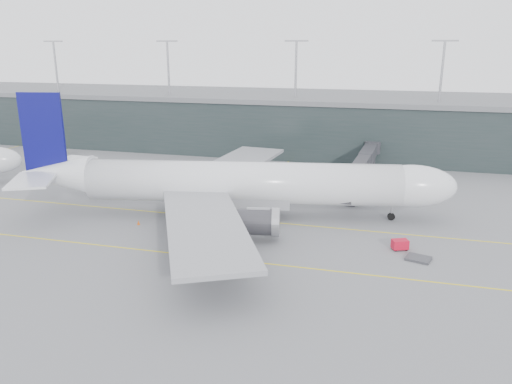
# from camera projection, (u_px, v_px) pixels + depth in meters

# --- Properties ---
(ground) EXTENTS (320.00, 320.00, 0.00)m
(ground) POSITION_uv_depth(u_px,v_px,m) (217.00, 210.00, 89.25)
(ground) COLOR slate
(ground) RESTS_ON ground
(taxiline_a) EXTENTS (160.00, 0.25, 0.02)m
(taxiline_a) POSITION_uv_depth(u_px,v_px,m) (210.00, 217.00, 85.54)
(taxiline_a) COLOR yellow
(taxiline_a) RESTS_ON ground
(taxiline_b) EXTENTS (160.00, 0.25, 0.02)m
(taxiline_b) POSITION_uv_depth(u_px,v_px,m) (171.00, 253.00, 70.71)
(taxiline_b) COLOR yellow
(taxiline_b) RESTS_ON ground
(taxiline_lead_main) EXTENTS (0.25, 60.00, 0.02)m
(taxiline_lead_main) POSITION_uv_depth(u_px,v_px,m) (270.00, 183.00, 106.57)
(taxiline_lead_main) COLOR yellow
(taxiline_lead_main) RESTS_ON ground
(terminal) EXTENTS (240.00, 36.00, 29.00)m
(terminal) POSITION_uv_depth(u_px,v_px,m) (284.00, 121.00, 140.84)
(terminal) COLOR #1F2A2A
(terminal) RESTS_ON ground
(main_aircraft) EXTENTS (74.00, 68.69, 20.81)m
(main_aircraft) POSITION_uv_depth(u_px,v_px,m) (240.00, 183.00, 84.28)
(main_aircraft) COLOR silver
(main_aircraft) RESTS_ON ground
(jet_bridge) EXTENTS (6.34, 44.21, 6.17)m
(jet_bridge) POSITION_uv_depth(u_px,v_px,m) (360.00, 164.00, 102.95)
(jet_bridge) COLOR #2F2F34
(jet_bridge) RESTS_ON ground
(gse_cart) EXTENTS (2.60, 2.16, 1.52)m
(gse_cart) POSITION_uv_depth(u_px,v_px,m) (400.00, 244.00, 71.64)
(gse_cart) COLOR red
(gse_cart) RESTS_ON ground
(baggage_dolly) EXTENTS (3.80, 3.38, 0.32)m
(baggage_dolly) POSITION_uv_depth(u_px,v_px,m) (418.00, 258.00, 68.52)
(baggage_dolly) COLOR #36363B
(baggage_dolly) RESTS_ON ground
(uld_a) EXTENTS (1.88, 1.55, 1.63)m
(uld_a) POSITION_uv_depth(u_px,v_px,m) (217.00, 188.00, 99.72)
(uld_a) COLOR #36363B
(uld_a) RESTS_ON ground
(uld_b) EXTENTS (1.89, 1.54, 1.67)m
(uld_b) POSITION_uv_depth(u_px,v_px,m) (218.00, 188.00, 99.48)
(uld_b) COLOR #36363B
(uld_b) RESTS_ON ground
(uld_c) EXTENTS (2.05, 1.74, 1.68)m
(uld_c) POSITION_uv_depth(u_px,v_px,m) (227.00, 189.00, 98.97)
(uld_c) COLOR #36363B
(uld_c) RESTS_ON ground
(cone_nose) EXTENTS (0.46, 0.46, 0.73)m
(cone_nose) POSITION_uv_depth(u_px,v_px,m) (405.00, 239.00, 74.72)
(cone_nose) COLOR #CC6C0B
(cone_nose) RESTS_ON ground
(cone_wing_stbd) EXTENTS (0.39, 0.39, 0.62)m
(cone_wing_stbd) POSITION_uv_depth(u_px,v_px,m) (245.00, 261.00, 67.34)
(cone_wing_stbd) COLOR red
(cone_wing_stbd) RESTS_ON ground
(cone_wing_port) EXTENTS (0.46, 0.46, 0.73)m
(cone_wing_port) POSITION_uv_depth(u_px,v_px,m) (289.00, 197.00, 95.55)
(cone_wing_port) COLOR #CC5E0B
(cone_wing_port) RESTS_ON ground
(cone_tail) EXTENTS (0.50, 0.50, 0.79)m
(cone_tail) POSITION_uv_depth(u_px,v_px,m) (138.00, 222.00, 81.71)
(cone_tail) COLOR #CF4F0B
(cone_tail) RESTS_ON ground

